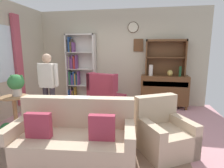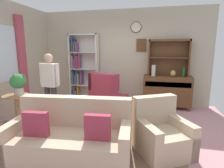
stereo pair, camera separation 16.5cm
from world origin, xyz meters
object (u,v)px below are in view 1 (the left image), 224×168
object	(u,v)px
plant_stand	(15,109)
book_stack	(88,110)
wingback_chair	(105,98)
potted_plant_small	(7,130)
vase_tall	(151,70)
bottle_wine	(180,71)
bookshelf	(78,70)
sideboard_hutch	(166,53)
potted_plant_large	(16,83)
coffee_table	(88,114)
couch_floral	(74,139)
sideboard	(164,90)
armchair_floral	(163,134)
vase_round	(170,73)
person_reading	(48,83)

from	to	relation	value
plant_stand	book_stack	distance (m)	1.50
wingback_chair	potted_plant_small	world-z (taller)	wingback_chair
vase_tall	bottle_wine	bearing A→B (deg)	-0.66
bookshelf	sideboard_hutch	distance (m)	2.64
vase_tall	book_stack	world-z (taller)	vase_tall
plant_stand	potted_plant_large	world-z (taller)	potted_plant_large
bookshelf	vase_tall	distance (m)	2.20
bottle_wine	coffee_table	distance (m)	2.81
wingback_chair	plant_stand	xyz separation A→B (m)	(-1.57, -1.45, 0.06)
couch_floral	coffee_table	xyz separation A→B (m)	(-0.09, 0.98, 0.04)
sideboard_hutch	vase_tall	bearing A→B (deg)	-154.11
sideboard_hutch	wingback_chair	size ratio (longest dim) A/B	1.05
bookshelf	coffee_table	xyz separation A→B (m)	(0.94, -1.97, -0.67)
couch_floral	potted_plant_small	distance (m)	1.51
vase_tall	bottle_wine	world-z (taller)	vase_tall
sideboard_hutch	potted_plant_large	distance (m)	3.83
bottle_wine	coffee_table	size ratio (longest dim) A/B	0.34
sideboard	book_stack	bearing A→B (deg)	-129.48
sideboard_hutch	plant_stand	world-z (taller)	sideboard_hutch
bookshelf	potted_plant_small	world-z (taller)	bookshelf
armchair_floral	potted_plant_large	size ratio (longest dim) A/B	2.40
vase_round	armchair_floral	distance (m)	2.45
vase_tall	sideboard	bearing A→B (deg)	11.63
wingback_chair	potted_plant_small	bearing A→B (deg)	-128.65
sideboard	potted_plant_large	world-z (taller)	potted_plant_large
sideboard_hutch	wingback_chair	world-z (taller)	sideboard_hutch
vase_tall	coffee_table	distance (m)	2.32
plant_stand	bookshelf	bearing A→B (deg)	76.25
sideboard	armchair_floral	size ratio (longest dim) A/B	1.24
bottle_wine	potted_plant_large	world-z (taller)	bottle_wine
person_reading	bookshelf	bearing A→B (deg)	87.61
sideboard_hutch	potted_plant_large	size ratio (longest dim) A/B	2.51
potted_plant_large	armchair_floral	bearing A→B (deg)	-6.05
couch_floral	person_reading	size ratio (longest dim) A/B	1.20
plant_stand	potted_plant_large	distance (m)	0.54
bottle_wine	potted_plant_small	distance (m)	4.28
sideboard	person_reading	world-z (taller)	person_reading
couch_floral	person_reading	distance (m)	1.77
sideboard	plant_stand	xyz separation A→B (m)	(-3.13, -2.14, -0.07)
vase_tall	vase_round	size ratio (longest dim) A/B	1.80
sideboard	couch_floral	bearing A→B (deg)	-118.56
bookshelf	person_reading	bearing A→B (deg)	-92.39
potted_plant_small	person_reading	size ratio (longest dim) A/B	0.20
vase_tall	couch_floral	size ratio (longest dim) A/B	0.16
sideboard_hutch	vase_tall	xyz separation A→B (m)	(-0.39, -0.19, -0.49)
wingback_chair	plant_stand	size ratio (longest dim) A/B	1.46
bookshelf	plant_stand	bearing A→B (deg)	-103.75
vase_round	bottle_wine	world-z (taller)	bottle_wine
bookshelf	potted_plant_large	bearing A→B (deg)	-103.11
bottle_wine	armchair_floral	bearing A→B (deg)	-104.77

